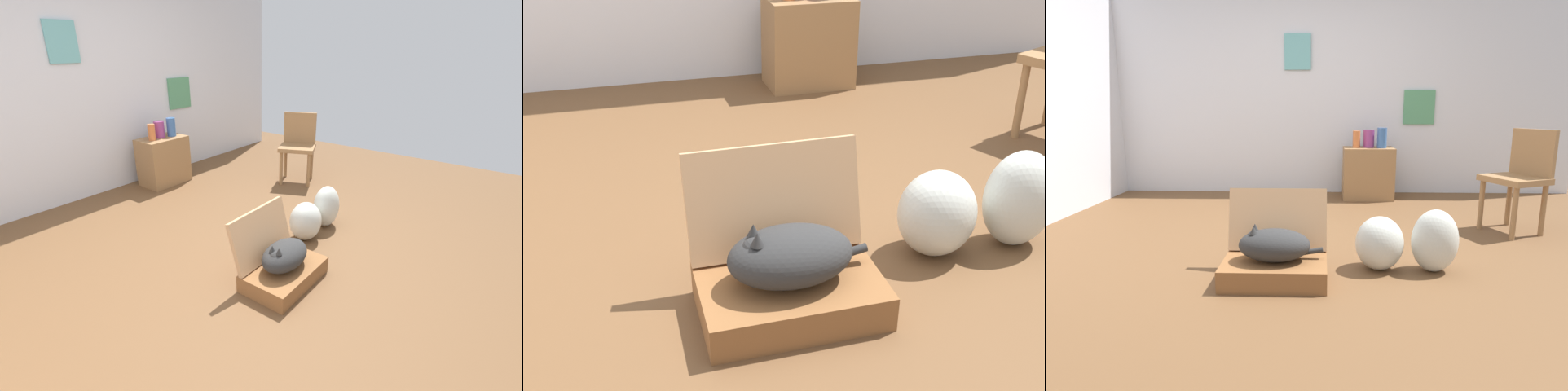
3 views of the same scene
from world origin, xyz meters
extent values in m
plane|color=brown|center=(0.00, 0.00, 0.00)|extent=(7.68, 7.68, 0.00)
cube|color=brown|center=(-0.18, -0.60, 0.07)|extent=(0.64, 0.41, 0.13)
cube|color=tan|center=(-0.18, -0.38, 0.34)|extent=(0.64, 0.15, 0.40)
ellipsoid|color=#2D2D2D|center=(-0.18, -0.60, 0.23)|extent=(0.44, 0.28, 0.20)
sphere|color=#2D2D2D|center=(-0.30, -0.60, 0.27)|extent=(0.11, 0.11, 0.11)
cone|color=#2D2D2D|center=(-0.30, -0.63, 0.34)|extent=(0.05, 0.05, 0.05)
cone|color=#2D2D2D|center=(-0.30, -0.57, 0.34)|extent=(0.05, 0.05, 0.05)
cylinder|color=#2D2D2D|center=(0.02, -0.56, 0.18)|extent=(0.20, 0.03, 0.07)
ellipsoid|color=silver|center=(0.49, -0.38, 0.18)|extent=(0.32, 0.29, 0.36)
ellipsoid|color=silver|center=(0.85, -0.40, 0.21)|extent=(0.30, 0.24, 0.42)
cube|color=olive|center=(0.66, 1.85, 0.30)|extent=(0.58, 0.38, 0.60)
cylinder|color=olive|center=(1.52, 0.60, 0.22)|extent=(0.04, 0.04, 0.44)
camera|label=1|loc=(-2.10, -1.85, 1.68)|focal=24.67mm
camera|label=2|loc=(-0.69, -2.36, 1.44)|focal=44.28mm
camera|label=3|loc=(0.11, -3.00, 1.06)|focal=28.53mm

